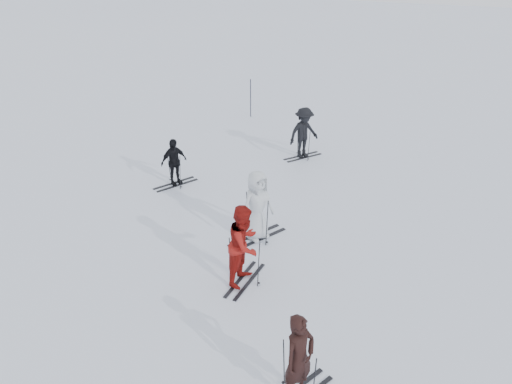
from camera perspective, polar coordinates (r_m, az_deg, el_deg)
ground at (r=13.48m, az=-1.78°, el=-5.55°), size 120.00×120.00×0.00m
skier_near_dark at (r=8.93m, az=4.95°, el=-18.56°), size 0.64×0.75×1.75m
skier_red at (r=11.45m, az=-1.33°, el=-6.14°), size 0.76×0.97×1.98m
skier_grey at (r=13.10m, az=0.13°, el=-1.66°), size 0.97×1.12×1.93m
skier_uphill_left at (r=16.37m, az=-9.36°, el=3.32°), size 0.75×0.99×1.56m
skier_uphill_far at (r=18.36m, az=5.47°, el=6.70°), size 1.25×1.39×1.87m
skis_near_dark at (r=9.14m, az=4.87°, el=-19.86°), size 1.79×1.41×1.16m
skis_red at (r=11.67m, az=-1.31°, el=-7.80°), size 1.62×0.87×1.17m
skis_grey at (r=13.25m, az=0.13°, el=-2.83°), size 2.04×1.65×1.31m
skis_uphill_left at (r=16.46m, az=-9.31°, el=2.66°), size 1.78×1.45×1.15m
skis_uphill_far at (r=18.48m, az=5.42°, el=5.65°), size 1.77×1.57×1.15m
piste_marker at (r=22.82m, az=-0.62°, el=10.68°), size 0.05×0.05×1.73m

